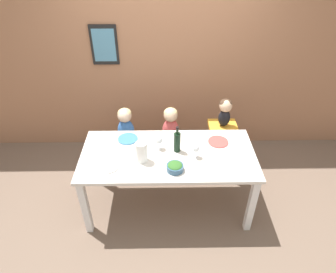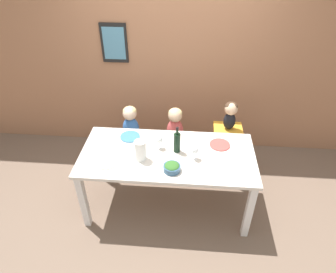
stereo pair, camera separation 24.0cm
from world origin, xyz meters
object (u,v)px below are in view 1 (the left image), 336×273
Objects in this scene: chair_right_highchair at (222,135)px; person_child_left at (125,124)px; person_child_center at (171,124)px; wine_glass_near at (196,149)px; chair_far_center at (170,145)px; dinner_plate_front_left at (108,166)px; wine_bottle at (177,142)px; salad_bowl_large at (175,167)px; dinner_plate_back_right at (218,142)px; paper_towel_roll at (142,152)px; wine_glass_far at (159,140)px; chair_far_left at (128,145)px; dinner_plate_back_left at (128,139)px; person_baby_right at (225,110)px.

chair_right_highchair is 1.24m from person_child_left.
wine_glass_near is (0.25, -0.71, 0.16)m from person_child_center.
chair_far_center is 1.14m from dinner_plate_front_left.
salad_bowl_large is at bearing -95.93° from wine_bottle.
wine_bottle is 1.37× the size of dinner_plate_back_right.
paper_towel_roll is at bearing -71.42° from person_child_left.
chair_far_center is at bearing 76.27° from wine_glass_far.
person_child_center is at bearing 0.17° from chair_far_left.
person_child_left is 2.12× the size of dinner_plate_front_left.
dinner_plate_back_left is at bearing 134.78° from salad_bowl_large.
wine_bottle is 0.20m from wine_glass_far.
wine_bottle is at bearing -11.66° from wine_glass_far.
person_child_left and person_child_center have the same top height.
person_baby_right is 1.23m from dinner_plate_back_left.
chair_far_center is 2.95× the size of wine_glass_near.
person_baby_right is (0.00, 0.00, 0.37)m from chair_right_highchair.
person_child_left is at bearing 84.24° from dinner_plate_front_left.
chair_right_highchair is 1.04m from wine_glass_far.
wine_bottle is 0.50m from dinner_plate_back_right.
dinner_plate_back_left is (-0.74, 0.32, -0.10)m from wine_glass_near.
person_child_left is 0.85m from dinner_plate_front_left.
wine_glass_near is 0.41m from wine_glass_far.
paper_towel_roll is at bearing 14.72° from dinner_plate_front_left.
dinner_plate_front_left is (-0.09, -0.85, 0.06)m from person_child_left.
person_child_left reaches higher than chair_right_highchair.
dinner_plate_back_left is (-1.16, -0.39, 0.24)m from chair_right_highchair.
salad_bowl_large is (-0.64, -0.91, -0.10)m from person_baby_right.
wine_bottle reaches higher than person_child_left.
chair_far_left is 2.95× the size of wine_glass_near.
dinner_plate_back_right is at bearing -22.86° from person_child_left.
paper_towel_roll reaches higher than wine_glass_far.
wine_bottle is 1.37× the size of dinner_plate_back_left.
person_child_left is 3.07× the size of wine_glass_near.
salad_bowl_large is (-0.22, -0.20, -0.07)m from wine_glass_near.
wine_glass_near reaches higher than dinner_plate_back_left.
dinner_plate_back_right is at bearing -107.09° from person_baby_right.
chair_right_highchair is 1.58m from dinner_plate_front_left.
person_baby_right is at bearing 0.02° from person_child_left.
chair_far_center is at bearing -0.17° from person_child_left.
wine_bottle is 0.60m from dinner_plate_back_left.
chair_far_center is 2.04× the size of dinner_plate_front_left.
chair_right_highchair is at bearing 54.76° from salad_bowl_large.
wine_glass_near is at bearing -21.06° from wine_glass_far.
wine_glass_near reaches higher than chair_right_highchair.
person_child_center reaches higher than dinner_plate_front_left.
person_child_left is at bearing 179.92° from chair_right_highchair.
dinner_plate_back_left is 1.02m from dinner_plate_back_right.
wine_bottle is at bearing -44.12° from person_child_left.
wine_glass_far reaches higher than chair_far_center.
chair_far_left is at bearing -179.90° from person_baby_right.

